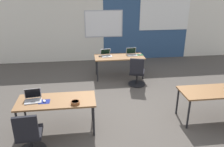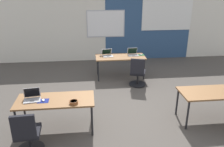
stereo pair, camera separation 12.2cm
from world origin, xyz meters
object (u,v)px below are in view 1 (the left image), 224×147
object	(u,v)px
snack_bowl	(75,102)
laptop_near_left_end	(33,98)
chair_far_right	(137,74)
mouse_near_left_end	(44,101)
chair_near_left_end	(30,137)
mouse_far_left	(99,56)
desk_near_right	(216,93)
laptop_far_left	(106,55)
desk_far_center	(119,58)
mouse_far_right	(140,54)
laptop_far_right	(132,54)
desk_near_left	(57,103)

from	to	relation	value
snack_bowl	laptop_near_left_end	bearing A→B (deg)	163.71
chair_far_right	mouse_near_left_end	world-z (taller)	chair_far_right
chair_near_left_end	mouse_far_left	bearing A→B (deg)	-117.27
desk_near_right	laptop_far_left	size ratio (longest dim) A/B	4.26
mouse_far_left	snack_bowl	world-z (taller)	snack_bowl
desk_far_center	mouse_far_right	xyz separation A→B (m)	(0.70, 0.07, 0.08)
desk_near_right	laptop_far_left	distance (m)	3.61
laptop_far_right	chair_near_left_end	world-z (taller)	laptop_far_right
desk_near_right	mouse_far_right	bearing A→B (deg)	110.12
chair_far_right	laptop_near_left_end	world-z (taller)	laptop_near_left_end
laptop_near_left_end	chair_far_right	bearing A→B (deg)	29.42
desk_near_right	laptop_near_left_end	bearing A→B (deg)	179.51
snack_bowl	mouse_far_right	bearing A→B (deg)	56.32
desk_near_left	mouse_far_left	xyz separation A→B (m)	(1.11, 2.84, 0.08)
desk_far_center	laptop_far_right	xyz separation A→B (m)	(0.43, 0.08, 0.11)
chair_far_right	mouse_near_left_end	bearing A→B (deg)	58.22
laptop_far_left	snack_bowl	bearing A→B (deg)	-115.83
chair_far_right	mouse_far_left	distance (m)	1.39
laptop_far_left	mouse_near_left_end	world-z (taller)	laptop_far_left
chair_far_right	mouse_far_left	size ratio (longest dim) A/B	8.61
desk_far_center	desk_near_left	bearing A→B (deg)	-122.01
mouse_near_left_end	snack_bowl	size ratio (longest dim) A/B	0.64
laptop_far_right	chair_far_right	xyz separation A→B (m)	(-0.01, -0.85, -0.39)
mouse_far_right	desk_near_right	bearing A→B (deg)	-69.88
snack_bowl	chair_far_right	bearing A→B (deg)	51.54
laptop_far_right	chair_far_right	bearing A→B (deg)	-93.17
chair_far_right	snack_bowl	xyz separation A→B (m)	(-1.78, -2.24, 0.38)
desk_near_right	mouse_far_left	world-z (taller)	mouse_far_left
laptop_far_right	desk_far_center	bearing A→B (deg)	-172.07
laptop_near_left_end	mouse_near_left_end	bearing A→B (deg)	-26.88
desk_near_left	desk_near_right	xyz separation A→B (m)	(3.50, 0.00, 0.00)
snack_bowl	laptop_far_left	bearing A→B (deg)	73.08
desk_far_center	mouse_near_left_end	distance (m)	3.47
desk_near_right	snack_bowl	size ratio (longest dim) A/B	9.01
desk_near_right	snack_bowl	xyz separation A→B (m)	(-3.11, -0.22, 0.10)
chair_far_right	chair_near_left_end	size ratio (longest dim) A/B	1.00
chair_near_left_end	mouse_near_left_end	bearing A→B (deg)	-110.38
chair_far_right	laptop_near_left_end	size ratio (longest dim) A/B	2.54
laptop_far_right	snack_bowl	world-z (taller)	laptop_far_right
desk_far_center	laptop_far_right	bearing A→B (deg)	10.75
laptop_far_left	desk_near_left	bearing A→B (deg)	-123.75
desk_near_left	chair_near_left_end	bearing A→B (deg)	-120.78
desk_near_right	laptop_far_right	xyz separation A→B (m)	(-1.32, 2.88, 0.11)
mouse_far_right	chair_near_left_end	bearing A→B (deg)	-128.70
laptop_far_right	laptop_near_left_end	distance (m)	3.89
desk_near_right	mouse_far_right	distance (m)	3.06
desk_near_right	mouse_far_left	distance (m)	3.71
mouse_far_left	laptop_near_left_end	world-z (taller)	laptop_near_left_end
mouse_far_right	snack_bowl	size ratio (longest dim) A/B	0.63
mouse_far_right	laptop_near_left_end	size ratio (longest dim) A/B	0.31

